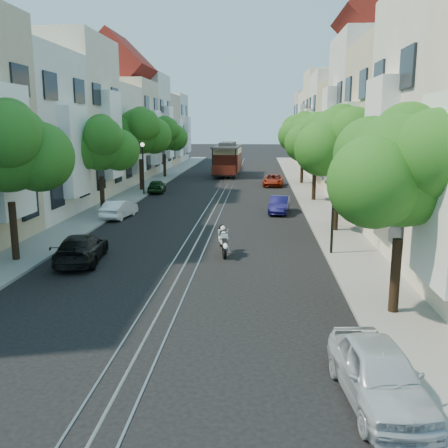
% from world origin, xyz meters
% --- Properties ---
extents(ground, '(200.00, 200.00, 0.00)m').
position_xyz_m(ground, '(0.00, 28.00, 0.00)').
color(ground, black).
rests_on(ground, ground).
extents(sidewalk_east, '(2.50, 80.00, 0.12)m').
position_xyz_m(sidewalk_east, '(7.25, 28.00, 0.06)').
color(sidewalk_east, gray).
rests_on(sidewalk_east, ground).
extents(sidewalk_west, '(2.50, 80.00, 0.12)m').
position_xyz_m(sidewalk_west, '(-7.25, 28.00, 0.06)').
color(sidewalk_west, gray).
rests_on(sidewalk_west, ground).
extents(rail_left, '(0.06, 80.00, 0.02)m').
position_xyz_m(rail_left, '(-0.55, 28.00, 0.01)').
color(rail_left, gray).
rests_on(rail_left, ground).
extents(rail_slot, '(0.06, 80.00, 0.02)m').
position_xyz_m(rail_slot, '(0.00, 28.00, 0.01)').
color(rail_slot, gray).
rests_on(rail_slot, ground).
extents(rail_right, '(0.06, 80.00, 0.02)m').
position_xyz_m(rail_right, '(0.55, 28.00, 0.01)').
color(rail_right, gray).
rests_on(rail_right, ground).
extents(lane_line, '(0.08, 80.00, 0.01)m').
position_xyz_m(lane_line, '(0.00, 28.00, 0.00)').
color(lane_line, tan).
rests_on(lane_line, ground).
extents(townhouses_east, '(7.75, 72.00, 12.00)m').
position_xyz_m(townhouses_east, '(11.87, 27.91, 5.18)').
color(townhouses_east, beige).
rests_on(townhouses_east, ground).
extents(townhouses_west, '(7.75, 72.00, 11.76)m').
position_xyz_m(townhouses_west, '(-11.87, 27.91, 5.08)').
color(townhouses_west, silver).
rests_on(townhouses_west, ground).
extents(tree_e_a, '(4.72, 3.87, 6.27)m').
position_xyz_m(tree_e_a, '(7.26, -3.02, 4.40)').
color(tree_e_a, black).
rests_on(tree_e_a, ground).
extents(tree_e_b, '(4.93, 4.08, 6.68)m').
position_xyz_m(tree_e_b, '(7.26, 8.98, 4.73)').
color(tree_e_b, black).
rests_on(tree_e_b, ground).
extents(tree_e_c, '(4.84, 3.99, 6.52)m').
position_xyz_m(tree_e_c, '(7.26, 19.98, 4.60)').
color(tree_e_c, black).
rests_on(tree_e_c, ground).
extents(tree_e_d, '(5.01, 4.16, 6.85)m').
position_xyz_m(tree_e_d, '(7.26, 30.98, 4.87)').
color(tree_e_d, black).
rests_on(tree_e_d, ground).
extents(tree_w_a, '(4.93, 4.08, 6.68)m').
position_xyz_m(tree_w_a, '(-7.14, 1.98, 4.73)').
color(tree_w_a, black).
rests_on(tree_w_a, ground).
extents(tree_w_b, '(4.72, 3.87, 6.27)m').
position_xyz_m(tree_w_b, '(-7.14, 13.98, 4.40)').
color(tree_w_b, black).
rests_on(tree_w_b, ground).
extents(tree_w_c, '(5.13, 4.28, 7.09)m').
position_xyz_m(tree_w_c, '(-7.14, 24.98, 5.07)').
color(tree_w_c, black).
rests_on(tree_w_c, ground).
extents(tree_w_d, '(4.84, 3.99, 6.52)m').
position_xyz_m(tree_w_d, '(-7.14, 35.98, 4.60)').
color(tree_w_d, black).
rests_on(tree_w_d, ground).
extents(lamp_east, '(0.32, 0.32, 4.16)m').
position_xyz_m(lamp_east, '(6.30, 4.00, 2.85)').
color(lamp_east, black).
rests_on(lamp_east, ground).
extents(lamp_west, '(0.32, 0.32, 4.16)m').
position_xyz_m(lamp_west, '(-6.30, 22.00, 2.85)').
color(lamp_west, black).
rests_on(lamp_west, ground).
extents(sportbike_rider, '(0.58, 1.83, 1.35)m').
position_xyz_m(sportbike_rider, '(1.50, 3.64, 0.75)').
color(sportbike_rider, black).
rests_on(sportbike_rider, ground).
extents(cable_car, '(3.06, 8.94, 3.40)m').
position_xyz_m(cable_car, '(-0.50, 38.63, 2.01)').
color(cable_car, black).
rests_on(cable_car, ground).
extents(parked_car_e_near, '(1.90, 3.90, 1.28)m').
position_xyz_m(parked_car_e_near, '(5.60, -8.00, 0.64)').
color(parked_car_e_near, silver).
rests_on(parked_car_e_near, ground).
extents(parked_car_e_mid, '(1.56, 3.49, 1.11)m').
position_xyz_m(parked_car_e_mid, '(4.40, 14.63, 0.56)').
color(parked_car_e_mid, '#0D0C3D').
rests_on(parked_car_e_mid, ground).
extents(parked_car_e_far, '(2.11, 4.04, 1.09)m').
position_xyz_m(parked_car_e_far, '(4.40, 29.26, 0.54)').
color(parked_car_e_far, '#99230D').
rests_on(parked_car_e_far, ground).
extents(parked_car_w_near, '(2.17, 4.33, 1.21)m').
position_xyz_m(parked_car_w_near, '(-4.40, 2.14, 0.60)').
color(parked_car_w_near, black).
rests_on(parked_car_w_near, ground).
extents(parked_car_w_mid, '(1.62, 3.55, 1.13)m').
position_xyz_m(parked_car_w_mid, '(-5.60, 12.22, 0.56)').
color(parked_car_w_mid, white).
rests_on(parked_car_w_mid, ground).
extents(parked_car_w_far, '(1.57, 3.38, 1.12)m').
position_xyz_m(parked_car_w_far, '(-5.60, 23.83, 0.56)').
color(parked_car_w_far, black).
rests_on(parked_car_w_far, ground).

